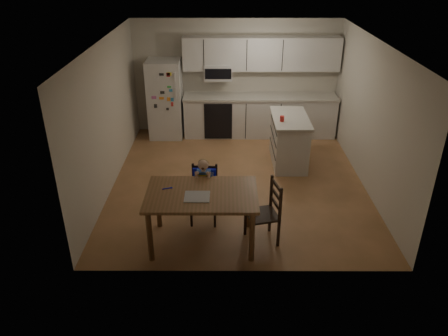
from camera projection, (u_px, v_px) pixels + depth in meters
name	position (u px, v px, depth m)	size (l,w,h in m)	color
room	(238.00, 107.00, 7.87)	(4.52, 5.01, 2.51)	olive
refrigerator	(165.00, 99.00, 9.54)	(0.72, 0.70, 1.70)	silver
kitchen_run	(259.00, 97.00, 9.60)	(3.37, 0.62, 2.15)	silver
kitchen_island	(289.00, 140.00, 8.47)	(0.67, 1.28, 0.95)	silver
red_cup	(282.00, 119.00, 8.05)	(0.08, 0.08, 0.10)	red
dining_table	(202.00, 200.00, 6.03)	(1.54, 0.99, 0.82)	brown
napkin	(197.00, 197.00, 5.88)	(0.34, 0.30, 0.01)	#AFAFB4
toddler_spoon	(166.00, 188.00, 6.07)	(0.02, 0.02, 0.12)	#141CD6
chair_booster	(204.00, 183.00, 6.61)	(0.42, 0.42, 1.05)	black
chair_side	(269.00, 208.00, 6.17)	(0.51, 0.51, 0.95)	black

